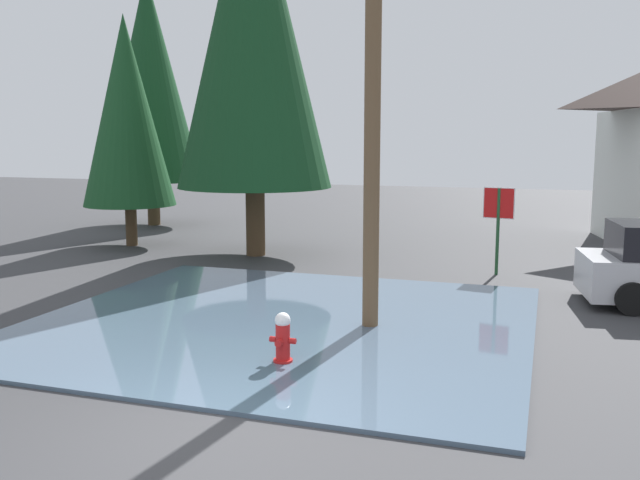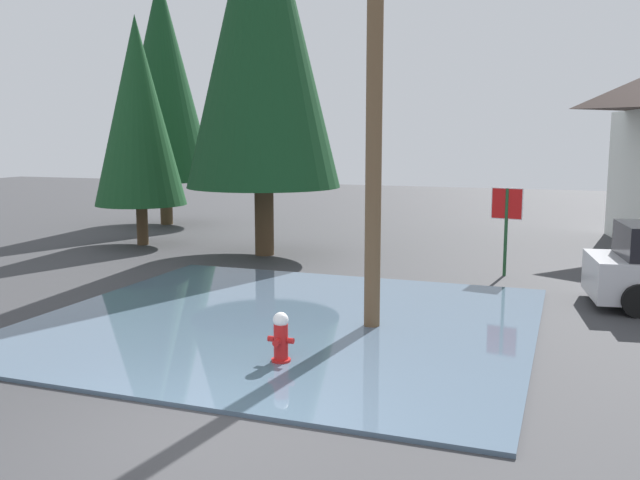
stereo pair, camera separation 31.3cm
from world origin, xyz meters
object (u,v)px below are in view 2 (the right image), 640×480
(utility_pole, at_px, (374,96))
(stop_sign_far, at_px, (507,213))
(pine_tree_tall_left, at_px, (262,26))
(fire_hydrant, at_px, (281,339))
(pine_tree_short_left, at_px, (138,112))
(pine_tree_mid_left, at_px, (162,79))

(utility_pole, bearing_deg, stop_sign_far, 72.74)
(pine_tree_tall_left, bearing_deg, utility_pole, -52.07)
(utility_pole, bearing_deg, fire_hydrant, -107.38)
(utility_pole, relative_size, pine_tree_short_left, 1.10)
(pine_tree_tall_left, relative_size, pine_tree_mid_left, 1.16)
(stop_sign_far, xyz_separation_m, pine_tree_short_left, (-11.14, 1.16, 2.59))
(pine_tree_mid_left, bearing_deg, pine_tree_tall_left, -38.16)
(pine_tree_tall_left, bearing_deg, pine_tree_short_left, 174.60)
(pine_tree_tall_left, distance_m, pine_tree_short_left, 4.94)
(fire_hydrant, height_order, pine_tree_mid_left, pine_tree_mid_left)
(fire_hydrant, distance_m, pine_tree_tall_left, 11.43)
(utility_pole, relative_size, pine_tree_tall_left, 0.71)
(utility_pole, height_order, stop_sign_far, utility_pole)
(pine_tree_short_left, bearing_deg, pine_tree_mid_left, 114.08)
(pine_tree_short_left, bearing_deg, pine_tree_tall_left, -5.40)
(utility_pole, height_order, pine_tree_tall_left, pine_tree_tall_left)
(utility_pole, distance_m, pine_tree_mid_left, 16.30)
(fire_hydrant, height_order, pine_tree_tall_left, pine_tree_tall_left)
(stop_sign_far, height_order, pine_tree_tall_left, pine_tree_tall_left)
(stop_sign_far, relative_size, pine_tree_tall_left, 0.20)
(fire_hydrant, xyz_separation_m, pine_tree_short_left, (-8.64, 9.18, 3.72))
(fire_hydrant, bearing_deg, utility_pole, 72.62)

